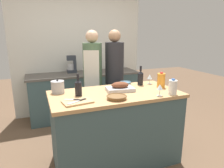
{
  "coord_description": "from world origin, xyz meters",
  "views": [
    {
      "loc": [
        -0.9,
        -2.16,
        1.62
      ],
      "look_at": [
        0.0,
        0.12,
        1.01
      ],
      "focal_mm": 32.0,
      "sensor_mm": 36.0,
      "label": 1
    }
  ],
  "objects_px": {
    "person_cook_guest": "(114,76)",
    "knife_paring": "(72,100)",
    "roasting_pan": "(120,87)",
    "juice_jug": "(161,80)",
    "wine_glass_right": "(160,87)",
    "condiment_bottle_tall": "(99,68)",
    "wicker_basket": "(117,97)",
    "wine_bottle_dark": "(78,87)",
    "stock_pot": "(58,87)",
    "cutting_board": "(78,102)",
    "wine_bottle_green": "(140,78)",
    "person_cook_aproned": "(93,77)",
    "stand_mixer": "(72,66)",
    "condiment_bottle_short": "(98,68)",
    "mixing_bowl": "(125,83)",
    "wine_glass_left": "(150,77)",
    "milk_jug": "(173,87)",
    "knife_chef": "(78,101)"
  },
  "relations": [
    {
      "from": "wicker_basket",
      "to": "condiment_bottle_tall",
      "type": "distance_m",
      "value": 2.02
    },
    {
      "from": "wine_bottle_green",
      "to": "wine_bottle_dark",
      "type": "bearing_deg",
      "value": -168.78
    },
    {
      "from": "cutting_board",
      "to": "stand_mixer",
      "type": "relative_size",
      "value": 0.96
    },
    {
      "from": "roasting_pan",
      "to": "person_cook_aproned",
      "type": "bearing_deg",
      "value": 97.58
    },
    {
      "from": "mixing_bowl",
      "to": "knife_chef",
      "type": "bearing_deg",
      "value": -146.71
    },
    {
      "from": "wine_glass_left",
      "to": "condiment_bottle_tall",
      "type": "distance_m",
      "value": 1.54
    },
    {
      "from": "roasting_pan",
      "to": "person_cook_guest",
      "type": "xyz_separation_m",
      "value": [
        0.25,
        0.8,
        -0.02
      ]
    },
    {
      "from": "wine_bottle_green",
      "to": "roasting_pan",
      "type": "bearing_deg",
      "value": -155.66
    },
    {
      "from": "condiment_bottle_tall",
      "to": "wicker_basket",
      "type": "bearing_deg",
      "value": -102.06
    },
    {
      "from": "mixing_bowl",
      "to": "knife_paring",
      "type": "xyz_separation_m",
      "value": [
        -0.83,
        -0.44,
        -0.0
      ]
    },
    {
      "from": "stock_pot",
      "to": "juice_jug",
      "type": "xyz_separation_m",
      "value": [
        1.31,
        -0.25,
        0.02
      ]
    },
    {
      "from": "roasting_pan",
      "to": "person_cook_guest",
      "type": "height_order",
      "value": "person_cook_guest"
    },
    {
      "from": "person_cook_aproned",
      "to": "condiment_bottle_tall",
      "type": "bearing_deg",
      "value": 89.35
    },
    {
      "from": "milk_jug",
      "to": "wine_bottle_dark",
      "type": "relative_size",
      "value": 0.73
    },
    {
      "from": "milk_jug",
      "to": "wine_bottle_green",
      "type": "bearing_deg",
      "value": 103.76
    },
    {
      "from": "wicker_basket",
      "to": "knife_paring",
      "type": "relative_size",
      "value": 1.39
    },
    {
      "from": "wine_bottle_green",
      "to": "person_cook_aproned",
      "type": "distance_m",
      "value": 0.84
    },
    {
      "from": "knife_chef",
      "to": "condiment_bottle_short",
      "type": "height_order",
      "value": "condiment_bottle_short"
    },
    {
      "from": "person_cook_aproned",
      "to": "mixing_bowl",
      "type": "bearing_deg",
      "value": -39.68
    },
    {
      "from": "wine_glass_left",
      "to": "condiment_bottle_tall",
      "type": "relative_size",
      "value": 1.04
    },
    {
      "from": "milk_jug",
      "to": "wine_bottle_dark",
      "type": "height_order",
      "value": "wine_bottle_dark"
    },
    {
      "from": "wicker_basket",
      "to": "mixing_bowl",
      "type": "height_order",
      "value": "mixing_bowl"
    },
    {
      "from": "juice_jug",
      "to": "stand_mixer",
      "type": "height_order",
      "value": "stand_mixer"
    },
    {
      "from": "wine_bottle_dark",
      "to": "knife_paring",
      "type": "distance_m",
      "value": 0.23
    },
    {
      "from": "juice_jug",
      "to": "wine_glass_right",
      "type": "bearing_deg",
      "value": -127.07
    },
    {
      "from": "stand_mixer",
      "to": "condiment_bottle_short",
      "type": "height_order",
      "value": "stand_mixer"
    },
    {
      "from": "mixing_bowl",
      "to": "person_cook_aproned",
      "type": "xyz_separation_m",
      "value": [
        -0.31,
        0.59,
        -0.01
      ]
    },
    {
      "from": "wine_bottle_dark",
      "to": "mixing_bowl",
      "type": "bearing_deg",
      "value": 19.81
    },
    {
      "from": "wine_glass_right",
      "to": "condiment_bottle_tall",
      "type": "distance_m",
      "value": 2.05
    },
    {
      "from": "wicker_basket",
      "to": "person_cook_guest",
      "type": "xyz_separation_m",
      "value": [
        0.42,
        1.09,
        -0.0
      ]
    },
    {
      "from": "mixing_bowl",
      "to": "condiment_bottle_short",
      "type": "relative_size",
      "value": 0.85
    },
    {
      "from": "wicker_basket",
      "to": "person_cook_aproned",
      "type": "xyz_separation_m",
      "value": [
        0.05,
        1.13,
        -0.01
      ]
    },
    {
      "from": "cutting_board",
      "to": "wine_glass_left",
      "type": "xyz_separation_m",
      "value": [
        1.13,
        0.43,
        0.09
      ]
    },
    {
      "from": "person_cook_guest",
      "to": "knife_paring",
      "type": "bearing_deg",
      "value": -148.79
    },
    {
      "from": "wine_bottle_dark",
      "to": "knife_paring",
      "type": "height_order",
      "value": "wine_bottle_dark"
    },
    {
      "from": "roasting_pan",
      "to": "wine_glass_right",
      "type": "distance_m",
      "value": 0.5
    },
    {
      "from": "stock_pot",
      "to": "mixing_bowl",
      "type": "relative_size",
      "value": 1.07
    },
    {
      "from": "juice_jug",
      "to": "wine_bottle_green",
      "type": "bearing_deg",
      "value": 129.81
    },
    {
      "from": "wine_bottle_dark",
      "to": "knife_chef",
      "type": "bearing_deg",
      "value": -104.21
    },
    {
      "from": "cutting_board",
      "to": "juice_jug",
      "type": "xyz_separation_m",
      "value": [
        1.16,
        0.2,
        0.09
      ]
    },
    {
      "from": "stock_pot",
      "to": "stand_mixer",
      "type": "relative_size",
      "value": 0.5
    },
    {
      "from": "wine_bottle_dark",
      "to": "person_cook_guest",
      "type": "height_order",
      "value": "person_cook_guest"
    },
    {
      "from": "person_cook_guest",
      "to": "wine_glass_right",
      "type": "bearing_deg",
      "value": -102.82
    },
    {
      "from": "wicker_basket",
      "to": "cutting_board",
      "type": "xyz_separation_m",
      "value": [
        -0.42,
        0.04,
        -0.01
      ]
    },
    {
      "from": "wicker_basket",
      "to": "stock_pot",
      "type": "relative_size",
      "value": 1.32
    },
    {
      "from": "stand_mixer",
      "to": "roasting_pan",
      "type": "bearing_deg",
      "value": -80.14
    },
    {
      "from": "wine_bottle_green",
      "to": "condiment_bottle_tall",
      "type": "relative_size",
      "value": 2.05
    },
    {
      "from": "condiment_bottle_tall",
      "to": "condiment_bottle_short",
      "type": "relative_size",
      "value": 0.7
    },
    {
      "from": "knife_paring",
      "to": "person_cook_guest",
      "type": "height_order",
      "value": "person_cook_guest"
    },
    {
      "from": "wine_bottle_dark",
      "to": "condiment_bottle_short",
      "type": "bearing_deg",
      "value": 64.95
    }
  ]
}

